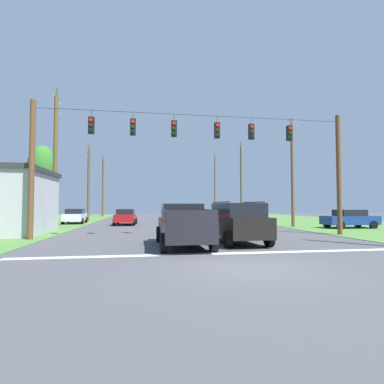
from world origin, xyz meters
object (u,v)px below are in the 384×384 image
object	(u,v)px
distant_car_far_parked	(126,217)
utility_pole_far_left	(55,159)
utility_pole_near_left	(215,185)
utility_pole_distant_right	(89,183)
distant_car_oncoming	(350,219)
distant_car_crossing_white	(75,216)
overhead_signal_span	(197,161)
utility_pole_distant_left	(103,187)
tree_roadside_right	(42,168)
utility_pole_mid_right	(292,172)
pickup_truck	(183,225)
suv_black	(237,222)
utility_pole_far_right	(241,182)

from	to	relation	value
distant_car_far_parked	utility_pole_far_left	xyz separation A→B (m)	(-5.26, -4.67, 4.76)
utility_pole_near_left	utility_pole_distant_right	world-z (taller)	utility_pole_near_left
utility_pole_near_left	utility_pole_distant_right	xyz separation A→B (m)	(-19.31, -15.01, -0.99)
distant_car_oncoming	utility_pole_near_left	distance (m)	31.44
distant_car_crossing_white	utility_pole_far_left	world-z (taller)	utility_pole_far_left
overhead_signal_span	utility_pole_distant_right	distance (m)	22.82
distant_car_far_parked	utility_pole_distant_right	bearing A→B (deg)	120.87
utility_pole_distant_left	utility_pole_distant_right	bearing A→B (deg)	-89.00
overhead_signal_span	tree_roadside_right	distance (m)	22.35
tree_roadside_right	utility_pole_mid_right	bearing A→B (deg)	-23.25
pickup_truck	utility_pole_far_left	distance (m)	15.20
utility_pole_far_left	pickup_truck	bearing A→B (deg)	-52.78
utility_pole_distant_left	distant_car_far_parked	bearing A→B (deg)	-77.56
utility_pole_mid_right	utility_pole_distant_left	xyz separation A→B (m)	(-19.75, 28.82, 0.32)
suv_black	utility_pole_near_left	xyz separation A→B (m)	(8.10, 38.72, 4.57)
distant_car_crossing_white	utility_pole_distant_right	distance (m)	6.77
distant_car_far_parked	utility_pole_near_left	size ratio (longest dim) A/B	0.39
overhead_signal_span	utility_pole_far_left	bearing A→B (deg)	142.51
pickup_truck	utility_pole_near_left	world-z (taller)	utility_pole_near_left
utility_pole_mid_right	pickup_truck	bearing A→B (deg)	-135.41
distant_car_oncoming	utility_pole_distant_left	bearing A→B (deg)	127.07
suv_black	utility_pole_far_right	xyz separation A→B (m)	(8.12, 23.89, 3.94)
distant_car_crossing_white	utility_pole_distant_right	size ratio (longest dim) A/B	0.47
overhead_signal_span	utility_pole_far_right	xyz separation A→B (m)	(9.59, 20.81, 0.50)
suv_black	tree_roadside_right	bearing A→B (deg)	127.26
utility_pole_mid_right	tree_roadside_right	distance (m)	25.92
pickup_truck	utility_pole_far_right	size ratio (longest dim) A/B	0.52
tree_roadside_right	utility_pole_near_left	bearing A→B (deg)	37.79
distant_car_crossing_white	utility_pole_distant_left	bearing A→B (deg)	89.87
utility_pole_far_left	suv_black	bearing A→B (deg)	-43.12
pickup_truck	utility_pole_far_left	xyz separation A→B (m)	(-8.76, 11.54, 4.58)
distant_car_oncoming	utility_pole_far_right	xyz separation A→B (m)	(-3.90, 15.98, 4.21)
utility_pole_mid_right	utility_pole_distant_right	distance (m)	23.72
utility_pole_near_left	utility_pole_distant_right	bearing A→B (deg)	-142.15
tree_roadside_right	utility_pole_distant_left	bearing A→B (deg)	77.71
utility_pole_near_left	utility_pole_distant_left	xyz separation A→B (m)	(-19.58, 0.27, -0.54)
overhead_signal_span	distant_car_far_parked	distance (m)	13.82
suv_black	tree_roadside_right	size ratio (longest dim) A/B	0.58
suv_black	distant_car_far_parked	bearing A→B (deg)	112.09
suv_black	utility_pole_distant_left	size ratio (longest dim) A/B	0.46
utility_pole_far_left	utility_pole_distant_left	bearing A→B (deg)	89.84
utility_pole_distant_left	distant_car_crossing_white	bearing A→B (deg)	-90.13
distant_car_oncoming	tree_roadside_right	size ratio (longest dim) A/B	0.51
suv_black	utility_pole_far_right	distance (m)	25.54
utility_pole_far_left	overhead_signal_span	bearing A→B (deg)	-37.49
suv_black	utility_pole_near_left	size ratio (longest dim) A/B	0.43
utility_pole_distant_left	suv_black	bearing A→B (deg)	-73.61
utility_pole_far_right	utility_pole_far_left	world-z (taller)	utility_pole_far_left
distant_car_oncoming	utility_pole_far_right	world-z (taller)	utility_pole_far_right
overhead_signal_span	suv_black	distance (m)	4.85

